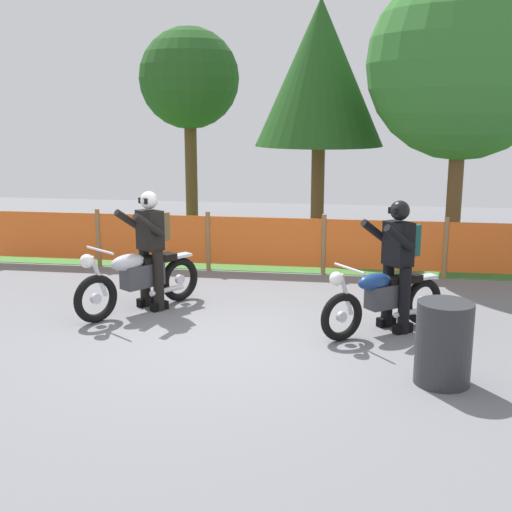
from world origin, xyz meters
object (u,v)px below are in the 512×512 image
at_px(motorcycle_trailing, 384,298).
at_px(rider_trailing, 398,258).
at_px(motorcycle_lead, 139,278).
at_px(oil_drum, 444,343).
at_px(rider_lead, 151,243).

xyz_separation_m(motorcycle_trailing, rider_trailing, (0.17, 0.13, 0.50)).
relative_size(motorcycle_trailing, rider_trailing, 0.94).
relative_size(motorcycle_lead, oil_drum, 2.00).
xyz_separation_m(motorcycle_lead, rider_trailing, (3.54, -0.25, 0.47)).
relative_size(motorcycle_lead, rider_lead, 1.04).
bearing_deg(motorcycle_trailing, rider_lead, -48.50).
xyz_separation_m(motorcycle_trailing, oil_drum, (0.56, -1.55, -0.01)).
height_order(rider_lead, rider_trailing, same).
relative_size(motorcycle_trailing, rider_lead, 0.94).
bearing_deg(oil_drum, motorcycle_lead, 153.70).
bearing_deg(rider_lead, motorcycle_trailing, 115.87).
relative_size(motorcycle_lead, rider_trailing, 1.04).
xyz_separation_m(motorcycle_lead, motorcycle_trailing, (3.37, -0.39, -0.03)).
bearing_deg(motorcycle_trailing, rider_trailing, -179.49).
distance_m(motorcycle_trailing, rider_lead, 3.33).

